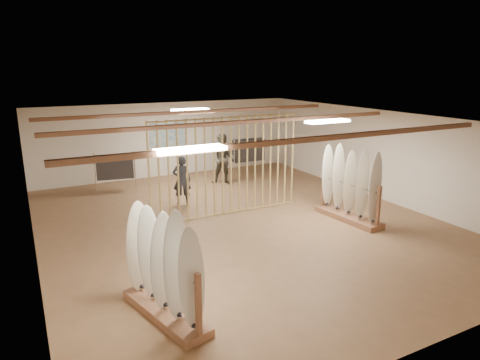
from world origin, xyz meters
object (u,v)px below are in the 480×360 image
rack_left (164,281)px  clothing_rack_a (115,167)px  clothing_rack_b (248,150)px  rack_right (349,196)px  shopper_a (182,177)px  shopper_b (223,156)px

rack_left → clothing_rack_a: 7.89m
clothing_rack_b → rack_right: bearing=-89.4°
clothing_rack_b → shopper_a: bearing=-145.5°
shopper_b → rack_right: bearing=-40.4°
shopper_b → clothing_rack_a: bearing=-155.7°
clothing_rack_a → shopper_a: bearing=-43.8°
rack_left → clothing_rack_a: size_ratio=1.54×
rack_right → rack_left: bearing=-164.4°
rack_right → shopper_b: shopper_b is taller
rack_right → shopper_b: size_ratio=1.04×
clothing_rack_b → shopper_b: 1.69m
rack_left → clothing_rack_b: bearing=39.5°
clothing_rack_b → shopper_b: shopper_b is taller
rack_right → clothing_rack_b: bearing=84.5°
shopper_a → shopper_b: size_ratio=0.83×
rack_left → clothing_rack_b: rack_left is taller
rack_right → shopper_a: rack_right is taller
rack_left → clothing_rack_b: 10.04m
rack_left → clothing_rack_a: rack_left is taller
rack_right → clothing_rack_b: 5.83m
clothing_rack_a → shopper_b: size_ratio=0.66×
clothing_rack_a → shopper_a: shopper_a is taller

